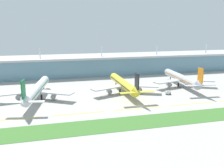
{
  "coord_description": "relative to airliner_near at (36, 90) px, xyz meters",
  "views": [
    {
      "loc": [
        -54.26,
        -136.67,
        46.33
      ],
      "look_at": [
        -8.82,
        31.94,
        7.0
      ],
      "focal_mm": 41.74,
      "sensor_mm": 36.0,
      "label": 1
    }
  ],
  "objects": [
    {
      "name": "taxiway_stripe_mid_east",
      "position": [
        89.94,
        -34.61,
        -6.44
      ],
      "size": [
        28.0,
        0.7,
        0.04
      ],
      "primitive_type": "cube",
      "color": "yellow",
      "rests_on": "ground"
    },
    {
      "name": "airliner_near",
      "position": [
        0.0,
        0.0,
        0.0
      ],
      "size": [
        47.92,
        69.34,
        18.9
      ],
      "color": "silver",
      "rests_on": "ground"
    },
    {
      "name": "terminal_building",
      "position": [
        58.94,
        76.36,
        2.75
      ],
      "size": [
        288.0,
        34.0,
        27.0
      ],
      "color": "#6693A8",
      "rests_on": "ground"
    },
    {
      "name": "taxiway_stripe_west",
      "position": [
        -12.06,
        -34.61,
        -6.44
      ],
      "size": [
        28.0,
        0.7,
        0.04
      ],
      "primitive_type": "cube",
      "color": "yellow",
      "rests_on": "ground"
    },
    {
      "name": "airliner_far",
      "position": [
        107.9,
        8.41,
        -0.0
      ],
      "size": [
        48.59,
        65.61,
        18.9
      ],
      "color": "#ADB2BC",
      "rests_on": "ground"
    },
    {
      "name": "taxiway_stripe_mid_west",
      "position": [
        21.94,
        -34.61,
        -6.44
      ],
      "size": [
        28.0,
        0.7,
        0.04
      ],
      "primitive_type": "cube",
      "color": "yellow",
      "rests_on": "ground"
    },
    {
      "name": "airliner_middle",
      "position": [
        58.63,
        0.96,
        -0.01
      ],
      "size": [
        48.79,
        63.79,
        18.9
      ],
      "color": "yellow",
      "rests_on": "ground"
    },
    {
      "name": "ground_plane",
      "position": [
        58.94,
        -30.91,
        -6.46
      ],
      "size": [
        600.0,
        600.0,
        0.0
      ],
      "primitive_type": "plane",
      "color": "#A8A59E"
    },
    {
      "name": "baggage_cart",
      "position": [
        86.85,
        -10.69,
        -5.19
      ],
      "size": [
        3.8,
        2.39,
        2.48
      ],
      "color": "silver",
      "rests_on": "ground"
    },
    {
      "name": "taxiway_stripe_centre",
      "position": [
        55.94,
        -34.61,
        -6.44
      ],
      "size": [
        28.0,
        0.7,
        0.04
      ],
      "primitive_type": "cube",
      "color": "yellow",
      "rests_on": "ground"
    },
    {
      "name": "grass_verge",
      "position": [
        58.94,
        -54.85,
        -6.41
      ],
      "size": [
        300.0,
        18.0,
        0.1
      ],
      "primitive_type": "cube",
      "color": "#3D702D",
      "rests_on": "ground"
    }
  ]
}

